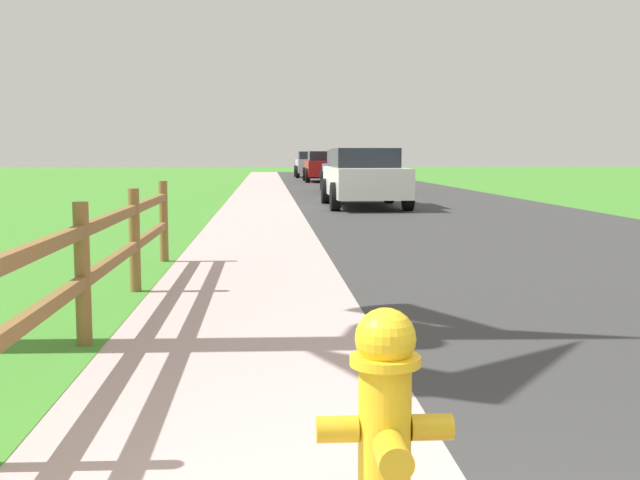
{
  "coord_description": "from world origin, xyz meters",
  "views": [
    {
      "loc": [
        -0.83,
        -1.56,
        1.36
      ],
      "look_at": [
        -0.34,
        5.62,
        0.58
      ],
      "focal_mm": 44.37,
      "sensor_mm": 36.0,
      "label": 1
    }
  ],
  "objects_px": {
    "parked_suv_white": "(364,177)",
    "parked_car_silver": "(313,164)",
    "fire_hydrant": "(385,416)",
    "parked_car_blue": "(352,171)",
    "parked_car_red": "(325,166)"
  },
  "relations": [
    {
      "from": "parked_suv_white",
      "to": "parked_car_red",
      "type": "xyz_separation_m",
      "value": [
        0.42,
        19.1,
        -0.01
      ]
    },
    {
      "from": "parked_car_red",
      "to": "parked_car_silver",
      "type": "relative_size",
      "value": 1.04
    },
    {
      "from": "parked_car_red",
      "to": "parked_car_silver",
      "type": "height_order",
      "value": "parked_car_silver"
    },
    {
      "from": "fire_hydrant",
      "to": "parked_car_red",
      "type": "relative_size",
      "value": 0.18
    },
    {
      "from": "fire_hydrant",
      "to": "parked_car_red",
      "type": "distance_m",
      "value": 36.96
    },
    {
      "from": "parked_car_blue",
      "to": "parked_car_red",
      "type": "relative_size",
      "value": 1.02
    },
    {
      "from": "parked_suv_white",
      "to": "parked_car_silver",
      "type": "bearing_deg",
      "value": 89.47
    },
    {
      "from": "parked_car_blue",
      "to": "parked_car_red",
      "type": "xyz_separation_m",
      "value": [
        -0.16,
        10.74,
        -0.0
      ]
    },
    {
      "from": "fire_hydrant",
      "to": "parked_suv_white",
      "type": "xyz_separation_m",
      "value": [
        2.12,
        17.77,
        0.36
      ]
    },
    {
      "from": "parked_car_red",
      "to": "fire_hydrant",
      "type": "bearing_deg",
      "value": -93.95
    },
    {
      "from": "parked_suv_white",
      "to": "parked_car_silver",
      "type": "relative_size",
      "value": 1.11
    },
    {
      "from": "fire_hydrant",
      "to": "parked_car_red",
      "type": "xyz_separation_m",
      "value": [
        2.54,
        36.87,
        0.35
      ]
    },
    {
      "from": "parked_suv_white",
      "to": "parked_car_blue",
      "type": "relative_size",
      "value": 1.05
    },
    {
      "from": "fire_hydrant",
      "to": "parked_car_blue",
      "type": "relative_size",
      "value": 0.18
    },
    {
      "from": "parked_suv_white",
      "to": "parked_car_red",
      "type": "bearing_deg",
      "value": 88.73
    }
  ]
}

